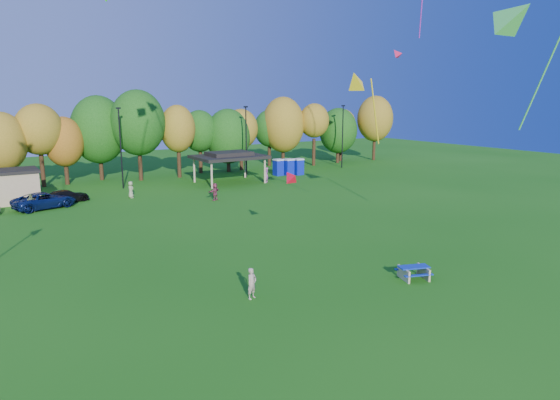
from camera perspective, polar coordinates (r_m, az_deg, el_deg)
ground at (r=23.43m, az=4.97°, el=-13.99°), size 160.00×160.00×0.00m
tree_line at (r=63.48m, az=-21.77°, el=6.99°), size 93.57×10.55×11.15m
lamp_posts at (r=58.86m, az=-17.76°, el=5.97°), size 64.50×0.25×9.09m
utility_building at (r=55.42m, az=-29.04°, el=1.34°), size 6.30×4.30×3.25m
pavilion at (r=60.48m, az=-5.83°, el=5.00°), size 8.20×6.20×3.77m
porta_potties at (r=66.47m, az=0.98°, el=3.80°), size 3.75×2.06×2.18m
picnic_table at (r=29.58m, az=15.03°, el=-7.90°), size 2.09×1.91×0.75m
kite_flyer at (r=25.84m, az=-3.23°, el=-9.49°), size 0.69×0.58×1.63m
car_c at (r=51.21m, az=-25.32°, el=-0.04°), size 6.02×3.99×1.54m
car_d at (r=53.25m, az=-23.23°, el=0.40°), size 4.71×3.03×1.27m
far_person_0 at (r=49.87m, az=-26.60°, el=-0.32°), size 1.08×0.93×1.74m
far_person_2 at (r=60.60m, az=-1.56°, el=2.87°), size 0.78×0.79×1.85m
far_person_3 at (r=50.38m, az=-7.45°, el=0.94°), size 1.68×1.25×1.76m
far_person_4 at (r=53.43m, az=-16.68°, el=1.14°), size 0.64×0.90×1.73m
kite_0 at (r=36.94m, az=8.73°, el=13.32°), size 3.42×2.09×5.58m
kite_3 at (r=58.18m, az=13.15°, el=16.04°), size 1.52×1.66×1.33m
kite_14 at (r=32.17m, az=1.12°, el=2.73°), size 0.97×1.24×1.23m
kite_15 at (r=33.32m, az=25.32°, el=18.45°), size 2.29×4.82×7.97m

